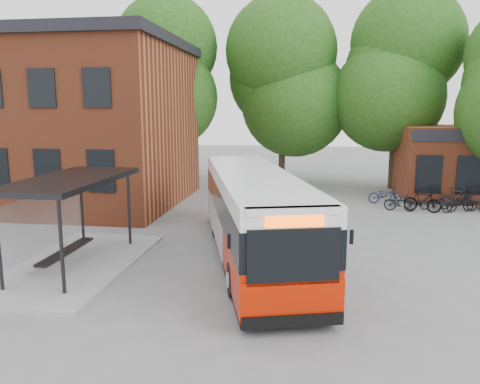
# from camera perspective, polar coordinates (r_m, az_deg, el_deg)

# --- Properties ---
(ground) EXTENTS (100.00, 100.00, 0.00)m
(ground) POSITION_cam_1_polar(r_m,az_deg,el_deg) (15.40, -2.37, -8.66)
(ground) COLOR slate
(station_building) EXTENTS (18.40, 10.40, 8.50)m
(station_building) POSITION_cam_1_polar(r_m,az_deg,el_deg) (28.14, -25.94, 7.65)
(station_building) COLOR brown
(station_building) RESTS_ON ground
(bus_shelter) EXTENTS (3.60, 7.00, 2.90)m
(bus_shelter) POSITION_cam_1_polar(r_m,az_deg,el_deg) (15.55, -19.67, -3.51)
(bus_shelter) COLOR black
(bus_shelter) RESTS_ON ground
(bike_rail) EXTENTS (5.20, 0.10, 0.38)m
(bike_rail) POSITION_cam_1_polar(r_m,az_deg,el_deg) (25.64, 22.94, -1.42)
(bike_rail) COLOR black
(bike_rail) RESTS_ON ground
(tree_0) EXTENTS (7.92, 7.92, 11.00)m
(tree_0) POSITION_cam_1_polar(r_m,az_deg,el_deg) (31.56, -7.91, 10.98)
(tree_0) COLOR #1E4913
(tree_0) RESTS_ON ground
(tree_1) EXTENTS (7.92, 7.92, 10.40)m
(tree_1) POSITION_cam_1_polar(r_m,az_deg,el_deg) (31.38, 5.22, 10.49)
(tree_1) COLOR #1E4913
(tree_1) RESTS_ON ground
(tree_2) EXTENTS (7.92, 7.92, 11.00)m
(tree_2) POSITION_cam_1_polar(r_m,az_deg,el_deg) (30.79, 18.47, 10.59)
(tree_2) COLOR #1E4913
(tree_2) RESTS_ON ground
(city_bus) EXTENTS (5.37, 11.60, 2.89)m
(city_bus) POSITION_cam_1_polar(r_m,az_deg,el_deg) (15.59, 1.65, -2.90)
(city_bus) COLOR #C01801
(city_bus) RESTS_ON ground
(bicycle_0) EXTENTS (1.77, 0.75, 0.91)m
(bicycle_0) POSITION_cam_1_polar(r_m,az_deg,el_deg) (25.96, 17.24, -0.35)
(bicycle_0) COLOR #0B1C4A
(bicycle_0) RESTS_ON ground
(bicycle_1) EXTENTS (1.57, 0.77, 0.91)m
(bicycle_1) POSITION_cam_1_polar(r_m,az_deg,el_deg) (24.19, 18.93, -1.18)
(bicycle_1) COLOR black
(bicycle_1) RESTS_ON ground
(bicycle_2) EXTENTS (1.64, 0.89, 0.82)m
(bicycle_2) POSITION_cam_1_polar(r_m,az_deg,el_deg) (25.24, 22.66, -1.07)
(bicycle_2) COLOR black
(bicycle_2) RESTS_ON ground
(bicycle_3) EXTENTS (1.82, 1.17, 1.06)m
(bicycle_3) POSITION_cam_1_polar(r_m,az_deg,el_deg) (24.41, 21.34, -1.05)
(bicycle_3) COLOR black
(bicycle_3) RESTS_ON ground
(bicycle_4) EXTENTS (1.96, 1.35, 0.97)m
(bicycle_4) POSITION_cam_1_polar(r_m,az_deg,el_deg) (25.01, 25.04, -1.16)
(bicycle_4) COLOR black
(bicycle_4) RESTS_ON ground
(bicycle_5) EXTENTS (1.68, 0.62, 0.99)m
(bicycle_5) POSITION_cam_1_polar(r_m,az_deg,el_deg) (26.54, 24.86, -0.53)
(bicycle_5) COLOR #26262C
(bicycle_5) RESTS_ON ground
(bicycle_6) EXTENTS (1.86, 1.26, 0.92)m
(bicycle_6) POSITION_cam_1_polar(r_m,az_deg,el_deg) (25.20, 25.45, -1.17)
(bicycle_6) COLOR black
(bicycle_6) RESTS_ON ground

